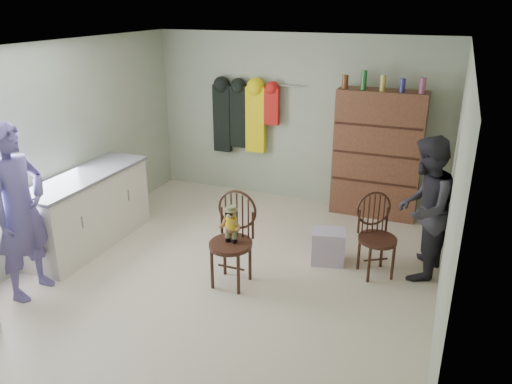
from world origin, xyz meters
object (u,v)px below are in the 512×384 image
at_px(chair_front, 233,233).
at_px(dresser, 377,154).
at_px(chair_far, 376,232).
at_px(counter, 87,209).

relative_size(chair_front, dresser, 0.51).
height_order(chair_front, chair_far, chair_front).
bearing_deg(chair_front, chair_far, 29.42).
height_order(chair_far, dresser, dresser).
height_order(counter, chair_front, chair_front).
relative_size(counter, chair_far, 1.96).
xyz_separation_m(chair_front, dresser, (1.12, 2.48, 0.31)).
distance_m(counter, chair_front, 2.09).
height_order(counter, dresser, dresser).
distance_m(chair_far, dresser, 1.76).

